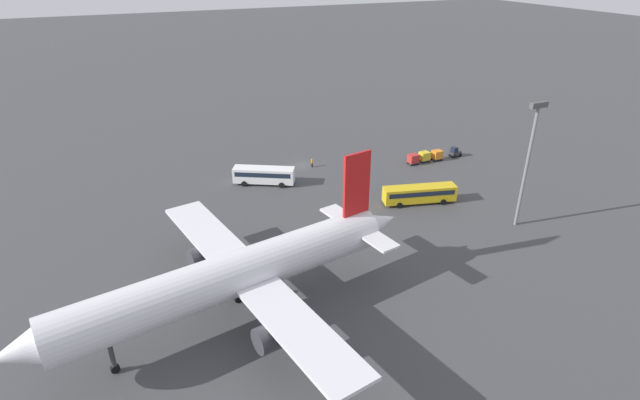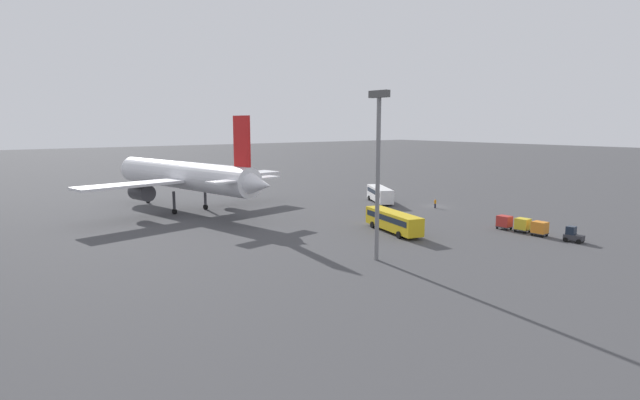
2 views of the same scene
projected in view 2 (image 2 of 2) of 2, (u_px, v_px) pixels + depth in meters
The scene contains 10 objects.
ground_plane at pixel (435, 206), 96.46m from camera, with size 600.00×600.00×0.00m, color #424244.
airplane at pixel (185, 176), 90.35m from camera, with size 46.77×40.15×17.03m.
shuttle_bus_near at pixel (380, 193), 100.47m from camera, with size 10.97×7.69×3.13m.
shuttle_bus_far at pixel (393, 220), 72.87m from camera, with size 12.53×5.53×3.02m.
baggage_tug at pixel (573, 235), 67.03m from camera, with size 2.55×1.91×2.10m.
worker_person at pixel (435, 204), 94.12m from camera, with size 0.38×0.38×1.74m.
cargo_cart_orange at pixel (540, 228), 70.49m from camera, with size 2.05×1.74×2.06m.
cargo_cart_yellow at pixel (523, 224), 72.95m from camera, with size 2.05×1.74×2.06m.
cargo_cart_red at pixel (504, 222), 75.03m from camera, with size 2.05×1.74×2.06m.
light_pole at pixel (378, 159), 56.48m from camera, with size 2.80×0.70×19.42m.
Camera 2 is at (-62.88, 74.85, 15.68)m, focal length 28.00 mm.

